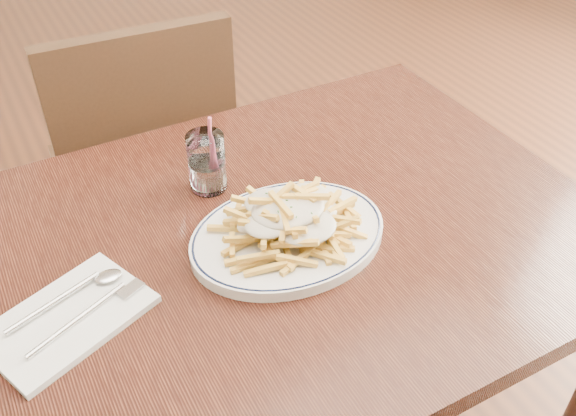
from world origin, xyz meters
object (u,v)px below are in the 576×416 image
table (250,275)px  water_glass (207,165)px  chair_far (145,162)px  fries_plate (288,236)px  loaded_fries (288,214)px

table → water_glass: size_ratio=8.14×
chair_far → water_glass: bearing=-90.2°
table → fries_plate: (0.06, -0.03, 0.09)m
table → loaded_fries: loaded_fries is taller
table → water_glass: (0.00, 0.17, 0.13)m
fries_plate → chair_far: bearing=94.7°
chair_far → fries_plate: chair_far is taller
table → loaded_fries: bearing=-27.2°
loaded_fries → fries_plate: bearing=-166.0°
table → chair_far: bearing=89.6°
loaded_fries → water_glass: size_ratio=1.60×
fries_plate → water_glass: 0.21m
chair_far → water_glass: 0.54m
table → water_glass: water_glass is taller
loaded_fries → water_glass: bearing=105.7°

